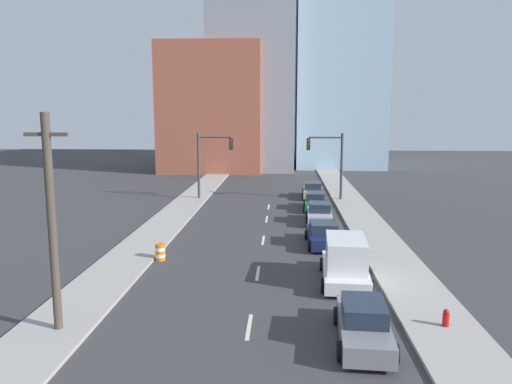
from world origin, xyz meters
The scene contains 21 objects.
sidewalk_left centered at (-7.48, 45.24, 0.08)m, with size 3.01×90.47×0.16m.
sidewalk_right centered at (7.48, 45.24, 0.08)m, with size 3.01×90.47×0.16m.
lane_stripe_at_9m centered at (0.00, 8.50, 0.00)m, with size 0.16×2.40×0.01m, color beige.
lane_stripe_at_15m centered at (0.00, 15.09, 0.00)m, with size 0.16×2.40×0.01m, color beige.
lane_stripe_at_22m centered at (0.00, 21.86, 0.00)m, with size 0.16×2.40×0.01m, color beige.
lane_stripe_at_28m centered at (0.00, 28.36, 0.00)m, with size 0.16×2.40×0.01m, color beige.
lane_stripe_at_33m centered at (0.00, 33.44, 0.00)m, with size 0.16×2.40×0.01m, color beige.
building_brick_left centered at (-8.78, 63.36, 8.79)m, with size 14.00×16.00×17.57m.
building_office_center centered at (-3.31, 67.36, 14.35)m, with size 12.00×20.00×28.70m.
building_glass_right centered at (9.60, 71.36, 17.52)m, with size 13.00×20.00×35.04m.
traffic_signal_left centered at (-5.90, 36.98, 4.04)m, with size 3.42×0.35×6.36m.
traffic_signal_right centered at (5.81, 36.98, 4.04)m, with size 3.42×0.35×6.36m.
utility_pole_left_near centered at (-7.24, 7.64, 4.28)m, with size 1.60×0.32×8.33m.
traffic_barrel centered at (-5.64, 17.07, 0.47)m, with size 0.56×0.56×0.95m.
fire_hydrant centered at (7.60, 8.66, 0.41)m, with size 0.26×0.26×0.84m.
sedan_gray centered at (4.26, 7.45, 0.71)m, with size 2.24×4.89×1.55m.
box_truck_white centered at (4.37, 13.92, 1.07)m, with size 2.63×5.46×2.28m.
sedan_navy centered at (3.83, 20.87, 0.67)m, with size 2.19×4.63×1.47m.
sedan_silver centered at (4.04, 27.27, 0.70)m, with size 2.19×4.34×1.55m.
sedan_green centered at (4.04, 32.55, 0.68)m, with size 2.20×4.77×1.49m.
sedan_tan centered at (4.19, 38.58, 0.68)m, with size 2.29×4.72×1.50m.
Camera 1 is at (1.30, -9.89, 8.33)m, focal length 35.00 mm.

